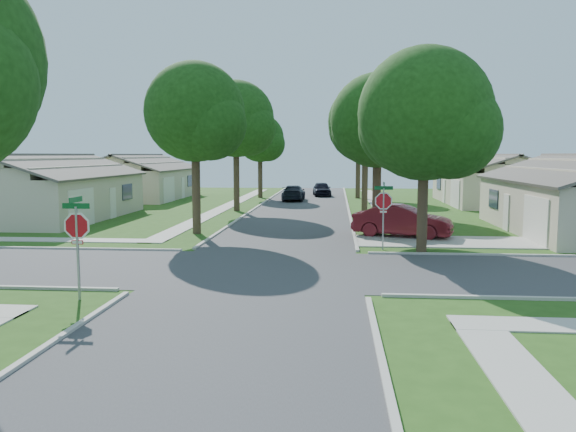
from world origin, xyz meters
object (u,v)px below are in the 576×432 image
(car_curb_west, at_px, (294,193))
(stop_sign_ne, at_px, (383,204))
(car_driveway, at_px, (402,221))
(stop_sign_sw, at_px, (77,230))
(tree_w_mid, at_px, (237,122))
(tree_e_mid, at_px, (366,125))
(tree_e_far, at_px, (359,135))
(house_nw_far, at_px, (140,183))
(tree_w_far, at_px, (261,140))
(tree_e_near, at_px, (379,125))
(car_curb_east, at_px, (322,189))
(tree_w_near, at_px, (196,117))
(house_ne_far, at_px, (494,186))
(tree_ne_corner, at_px, (426,120))
(house_nw_near, at_px, (49,195))

(car_curb_west, bearing_deg, stop_sign_ne, 102.28)
(car_curb_west, bearing_deg, car_driveway, 107.64)
(stop_sign_sw, xyz_separation_m, tree_w_mid, (0.06, 25.71, 4.46))
(tree_e_mid, bearing_deg, tree_e_far, 90.02)
(tree_w_mid, bearing_deg, tree_e_far, 54.15)
(house_nw_far, bearing_deg, tree_e_mid, -27.91)
(tree_w_far, distance_m, house_nw_far, 12.19)
(house_nw_far, xyz_separation_m, car_driveway, (21.99, -23.30, -0.70))
(tree_e_near, xyz_separation_m, tree_w_far, (-9.40, 25.00, -0.14))
(car_curb_east, distance_m, car_curb_west, 6.46)
(car_curb_west, bearing_deg, tree_w_far, -45.08)
(tree_w_near, relative_size, house_nw_far, 0.66)
(car_curb_east, bearing_deg, tree_e_mid, -83.26)
(house_ne_far, bearing_deg, car_driveway, -116.21)
(car_driveway, xyz_separation_m, car_curb_west, (-7.20, 21.91, -0.11))
(tree_ne_corner, xyz_separation_m, car_curb_east, (-5.16, 32.40, -4.88))
(stop_sign_ne, height_order, tree_ne_corner, tree_ne_corner)
(stop_sign_sw, height_order, tree_w_near, tree_w_near)
(stop_sign_sw, relative_size, car_driveway, 0.60)
(tree_e_near, bearing_deg, tree_w_far, 110.61)
(stop_sign_sw, xyz_separation_m, tree_e_far, (9.45, 38.71, 3.95))
(stop_sign_ne, xyz_separation_m, tree_w_near, (-9.34, 4.31, 4.08))
(tree_e_mid, bearing_deg, car_curb_west, 121.81)
(tree_w_far, xyz_separation_m, car_curb_west, (3.45, -3.39, -4.80))
(car_driveway, bearing_deg, tree_w_far, 39.74)
(tree_e_near, height_order, tree_w_near, tree_w_near)
(tree_e_far, bearing_deg, house_nw_far, -174.47)
(tree_e_near, xyz_separation_m, house_nw_near, (-20.74, 5.99, -4.13))
(stop_sign_ne, relative_size, house_ne_far, 0.22)
(tree_e_near, bearing_deg, stop_sign_sw, -124.59)
(tree_w_far, xyz_separation_m, car_curb_east, (5.85, 2.61, -4.80))
(tree_ne_corner, bearing_deg, house_nw_far, 128.81)
(house_nw_near, bearing_deg, car_curb_west, 46.55)
(stop_sign_ne, distance_m, tree_w_far, 30.96)
(house_nw_near, bearing_deg, house_nw_far, 90.00)
(tree_e_near, bearing_deg, tree_e_mid, 89.97)
(tree_e_mid, relative_size, tree_ne_corner, 1.06)
(stop_sign_sw, xyz_separation_m, house_nw_near, (-11.29, 19.70, -0.51))
(tree_e_near, height_order, tree_ne_corner, tree_ne_corner)
(tree_e_far, relative_size, house_nw_far, 0.64)
(house_nw_near, distance_m, car_curb_east, 27.63)
(house_ne_far, distance_m, house_nw_near, 34.91)
(car_curb_east, bearing_deg, house_nw_near, -134.60)
(tree_w_near, relative_size, tree_w_far, 1.12)
(stop_sign_ne, relative_size, tree_ne_corner, 0.34)
(tree_e_far, relative_size, car_curb_east, 2.09)
(tree_e_mid, bearing_deg, tree_w_mid, 180.00)
(stop_sign_ne, bearing_deg, house_nw_near, 153.54)
(stop_sign_ne, xyz_separation_m, car_curb_west, (-5.90, 25.91, -1.33))
(tree_e_near, distance_m, house_ne_far, 23.30)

